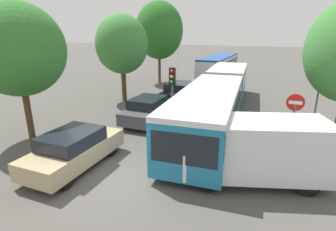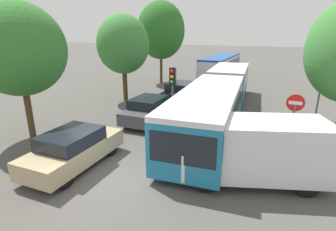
# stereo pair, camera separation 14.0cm
# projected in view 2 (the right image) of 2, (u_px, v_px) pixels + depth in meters

# --- Properties ---
(ground_plane) EXTENTS (200.00, 200.00, 0.00)m
(ground_plane) POSITION_uv_depth(u_px,v_px,m) (116.00, 177.00, 9.81)
(ground_plane) COLOR #4F4C47
(articulated_bus) EXTENTS (4.17, 17.31, 2.55)m
(articulated_bus) POSITION_uv_depth(u_px,v_px,m) (219.00, 95.00, 16.16)
(articulated_bus) COLOR teal
(articulated_bus) RESTS_ON ground
(city_bus_rear) EXTENTS (2.58, 11.45, 2.46)m
(city_bus_rear) POSITION_uv_depth(u_px,v_px,m) (221.00, 65.00, 31.57)
(city_bus_rear) COLOR silver
(city_bus_rear) RESTS_ON ground
(queued_car_tan) EXTENTS (1.93, 4.38, 1.51)m
(queued_car_tan) POSITION_uv_depth(u_px,v_px,m) (74.00, 149.00, 10.42)
(queued_car_tan) COLOR tan
(queued_car_tan) RESTS_ON ground
(queued_car_graphite) EXTENTS (1.92, 4.34, 1.49)m
(queued_car_graphite) POSITION_uv_depth(u_px,v_px,m) (149.00, 109.00, 15.71)
(queued_car_graphite) COLOR #47474C
(queued_car_graphite) RESTS_ON ground
(queued_car_black) EXTENTS (1.93, 4.38, 1.51)m
(queued_car_black) POSITION_uv_depth(u_px,v_px,m) (181.00, 92.00, 20.26)
(queued_car_black) COLOR black
(queued_car_black) RESTS_ON ground
(white_van) EXTENTS (5.36, 3.49, 2.31)m
(white_van) POSITION_uv_depth(u_px,v_px,m) (259.00, 149.00, 9.23)
(white_van) COLOR silver
(white_van) RESTS_ON ground
(traffic_light) EXTENTS (0.34, 0.37, 3.40)m
(traffic_light) POSITION_uv_depth(u_px,v_px,m) (173.00, 85.00, 13.99)
(traffic_light) COLOR #56595E
(traffic_light) RESTS_ON ground
(no_entry_sign) EXTENTS (0.70, 0.08, 2.82)m
(no_entry_sign) POSITION_uv_depth(u_px,v_px,m) (293.00, 117.00, 10.72)
(no_entry_sign) COLOR #56595E
(no_entry_sign) RESTS_ON ground
(direction_sign_post) EXTENTS (0.39, 1.37, 3.60)m
(direction_sign_post) POSITION_uv_depth(u_px,v_px,m) (321.00, 84.00, 13.87)
(direction_sign_post) COLOR #56595E
(direction_sign_post) RESTS_ON ground
(tree_left_near) EXTENTS (4.35, 4.35, 6.61)m
(tree_left_near) POSITION_uv_depth(u_px,v_px,m) (20.00, 52.00, 12.38)
(tree_left_near) COLOR #51381E
(tree_left_near) RESTS_ON ground
(tree_left_mid) EXTENTS (3.90, 3.90, 6.50)m
(tree_left_mid) POSITION_uv_depth(u_px,v_px,m) (122.00, 46.00, 19.55)
(tree_left_mid) COLOR #51381E
(tree_left_mid) RESTS_ON ground
(tree_left_far) EXTENTS (4.82, 4.82, 8.19)m
(tree_left_far) POSITION_uv_depth(u_px,v_px,m) (161.00, 31.00, 26.53)
(tree_left_far) COLOR #51381E
(tree_left_far) RESTS_ON ground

